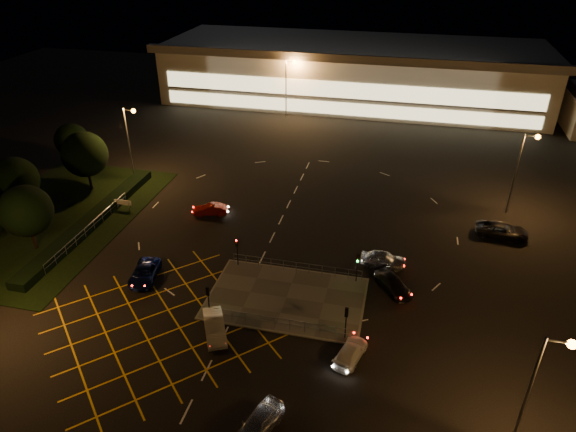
% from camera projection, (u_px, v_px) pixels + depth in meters
% --- Properties ---
extents(ground, '(180.00, 180.00, 0.00)m').
position_uv_depth(ground, '(271.00, 283.00, 49.71)').
color(ground, black).
rests_on(ground, ground).
extents(pedestrian_island, '(14.00, 9.00, 0.12)m').
position_uv_depth(pedestrian_island, '(286.00, 298.00, 47.59)').
color(pedestrian_island, '#4C4944').
rests_on(pedestrian_island, ground).
extents(grass_verge, '(18.00, 30.00, 0.08)m').
position_uv_depth(grass_verge, '(55.00, 219.00, 60.34)').
color(grass_verge, black).
rests_on(grass_verge, ground).
extents(hedge, '(2.00, 26.00, 1.00)m').
position_uv_depth(hedge, '(92.00, 220.00, 59.12)').
color(hedge, black).
rests_on(hedge, ground).
extents(supermarket, '(72.00, 26.50, 10.50)m').
position_uv_depth(supermarket, '(353.00, 71.00, 99.42)').
color(supermarket, beige).
rests_on(supermarket, ground).
extents(streetlight_se, '(1.78, 0.56, 10.03)m').
position_uv_depth(streetlight_se, '(540.00, 381.00, 30.55)').
color(streetlight_se, slate).
rests_on(streetlight_se, ground).
extents(streetlight_nw, '(1.78, 0.56, 10.03)m').
position_uv_depth(streetlight_nw, '(130.00, 134.00, 66.36)').
color(streetlight_nw, slate).
rests_on(streetlight_nw, ground).
extents(streetlight_ne, '(1.78, 0.56, 10.03)m').
position_uv_depth(streetlight_ne, '(522.00, 163.00, 58.48)').
color(streetlight_ne, slate).
rests_on(streetlight_ne, ground).
extents(streetlight_far_left, '(1.78, 0.56, 10.03)m').
position_uv_depth(streetlight_far_left, '(288.00, 81.00, 88.91)').
color(streetlight_far_left, slate).
rests_on(streetlight_far_left, ground).
extents(streetlight_far_right, '(1.78, 0.56, 10.03)m').
position_uv_depth(streetlight_far_right, '(533.00, 93.00, 82.63)').
color(streetlight_far_right, slate).
rests_on(streetlight_far_right, ground).
extents(signal_sw, '(0.28, 0.30, 3.15)m').
position_uv_depth(signal_sw, '(208.00, 295.00, 44.27)').
color(signal_sw, black).
rests_on(signal_sw, pedestrian_island).
extents(signal_se, '(0.28, 0.30, 3.15)m').
position_uv_depth(signal_se, '(346.00, 317.00, 41.88)').
color(signal_se, black).
rests_on(signal_se, pedestrian_island).
extents(signal_nw, '(0.28, 0.30, 3.15)m').
position_uv_depth(signal_nw, '(237.00, 246.00, 51.02)').
color(signal_nw, black).
rests_on(signal_nw, pedestrian_island).
extents(signal_ne, '(0.28, 0.30, 3.15)m').
position_uv_depth(signal_ne, '(358.00, 262.00, 48.63)').
color(signal_ne, black).
rests_on(signal_ne, pedestrian_island).
extents(tree_b, '(5.40, 5.40, 7.35)m').
position_uv_depth(tree_b, '(15.00, 180.00, 58.86)').
color(tree_b, black).
rests_on(tree_b, ground).
extents(tree_c, '(5.76, 5.76, 7.84)m').
position_uv_depth(tree_c, '(85.00, 154.00, 64.66)').
color(tree_c, black).
rests_on(tree_c, ground).
extents(tree_d, '(4.68, 4.68, 6.37)m').
position_uv_depth(tree_d, '(72.00, 140.00, 71.39)').
color(tree_d, black).
rests_on(tree_d, ground).
extents(tree_e, '(5.40, 5.40, 7.35)m').
position_uv_depth(tree_e, '(26.00, 211.00, 52.59)').
color(tree_e, black).
rests_on(tree_e, ground).
extents(car_near_silver, '(3.18, 4.97, 1.57)m').
position_uv_depth(car_near_silver, '(258.00, 424.00, 34.76)').
color(car_near_silver, '#A0A1A7').
rests_on(car_near_silver, ground).
extents(car_queue_white, '(3.51, 4.83, 1.52)m').
position_uv_depth(car_queue_white, '(215.00, 327.00, 43.19)').
color(car_queue_white, '#BBBBBB').
rests_on(car_queue_white, ground).
extents(car_left_blue, '(3.20, 5.31, 1.38)m').
position_uv_depth(car_left_blue, '(145.00, 273.00, 49.96)').
color(car_left_blue, '#0C174D').
rests_on(car_left_blue, ground).
extents(car_far_dkgrey, '(4.33, 4.81, 1.34)m').
position_uv_depth(car_far_dkgrey, '(393.00, 284.00, 48.46)').
color(car_far_dkgrey, black).
rests_on(car_far_dkgrey, ground).
extents(car_right_silver, '(4.60, 1.88, 1.56)m').
position_uv_depth(car_right_silver, '(383.00, 259.00, 51.83)').
color(car_right_silver, '#A1A3A8').
rests_on(car_right_silver, ground).
extents(car_circ_red, '(4.23, 2.43, 1.32)m').
position_uv_depth(car_circ_red, '(210.00, 209.00, 61.08)').
color(car_circ_red, maroon).
rests_on(car_circ_red, ground).
extents(car_east_grey, '(5.72, 2.90, 1.55)m').
position_uv_depth(car_east_grey, '(502.00, 230.00, 56.70)').
color(car_east_grey, black).
rests_on(car_east_grey, ground).
extents(car_approach_white, '(2.82, 4.55, 1.23)m').
position_uv_depth(car_approach_white, '(351.00, 352.00, 40.81)').
color(car_approach_white, silver).
rests_on(car_approach_white, ground).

